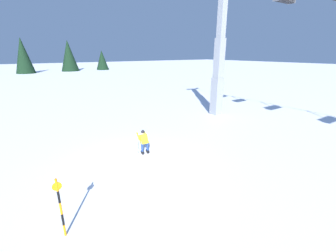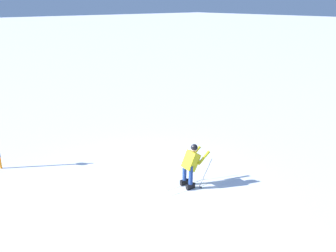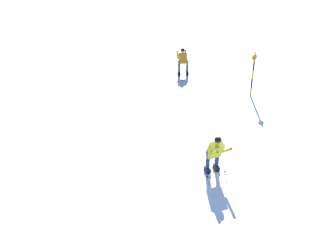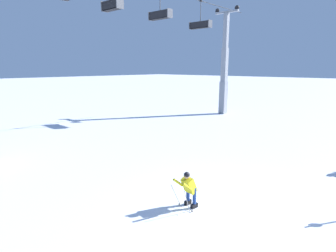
{
  "view_description": "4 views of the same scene",
  "coord_description": "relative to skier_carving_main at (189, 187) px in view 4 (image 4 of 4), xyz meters",
  "views": [
    {
      "loc": [
        9.73,
        -4.62,
        5.65
      ],
      "look_at": [
        -0.4,
        2.3,
        1.6
      ],
      "focal_mm": 24.01,
      "sensor_mm": 36.0,
      "label": 1
    },
    {
      "loc": [
        6.11,
        8.47,
        5.48
      ],
      "look_at": [
        -0.19,
        1.0,
        2.16
      ],
      "focal_mm": 39.41,
      "sensor_mm": 36.0,
      "label": 2
    },
    {
      "loc": [
        -8.46,
        6.97,
        6.66
      ],
      "look_at": [
        -0.12,
        2.16,
        1.54
      ],
      "focal_mm": 38.69,
      "sensor_mm": 36.0,
      "label": 3
    },
    {
      "loc": [
        -8.19,
        -4.47,
        4.92
      ],
      "look_at": [
        -0.58,
        2.49,
        2.69
      ],
      "focal_mm": 29.36,
      "sensor_mm": 36.0,
      "label": 4
    }
  ],
  "objects": [
    {
      "name": "skier_carving_main",
      "position": [
        0.0,
        0.0,
        0.0
      ],
      "size": [
        1.61,
        0.75,
        1.48
      ],
      "color": "white",
      "rests_on": "ground_plane"
    },
    {
      "name": "lift_tower_far",
      "position": [
        18.4,
        9.85,
        3.79
      ],
      "size": [
        0.65,
        2.65,
        10.77
      ],
      "color": "gray",
      "rests_on": "ground_plane"
    },
    {
      "name": "chairlift_seat_fourth",
      "position": [
        13.91,
        9.85,
        7.86
      ],
      "size": [
        0.61,
        2.16,
        2.38
      ],
      "color": "black"
    },
    {
      "name": "chairlift_seat_second",
      "position": [
        4.29,
        9.85,
        8.06
      ],
      "size": [
        0.61,
        1.68,
        2.19
      ],
      "color": "black"
    },
    {
      "name": "ground_plane",
      "position": [
        1.07,
        -1.05,
        -0.77
      ],
      "size": [
        260.0,
        260.0,
        0.0
      ],
      "primitive_type": "plane",
      "color": "white"
    },
    {
      "name": "chairlift_seat_middle",
      "position": [
        8.73,
        9.85,
        8.02
      ],
      "size": [
        0.61,
        2.05,
        2.21
      ],
      "color": "black"
    }
  ]
}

